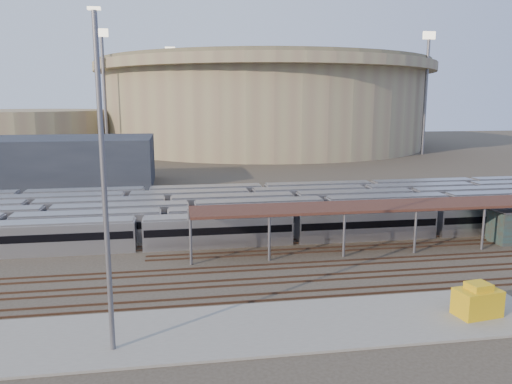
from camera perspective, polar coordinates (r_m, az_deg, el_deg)
The scene contains 13 objects.
ground at distance 54.42m, azimuth 1.18°, elevation -8.29°, with size 420.00×420.00×0.00m, color #383026.
apron at distance 39.93m, azimuth -2.08°, elevation -15.40°, with size 50.00×9.00×0.20m, color gray.
subway_trains at distance 72.07m, azimuth 1.20°, elevation -2.10°, with size 127.55×23.90×3.60m.
inspection_shed at distance 64.27m, azimuth 20.18°, elevation -1.41°, with size 60.30×6.00×5.30m.
empty_tracks at distance 49.77m, azimuth 2.24°, elevation -10.03°, with size 170.00×9.62×0.18m.
stadium at distance 193.72m, azimuth 0.93°, elevation 10.21°, with size 124.00×124.00×32.50m.
secondary_arena at distance 187.88m, azimuth -25.08°, elevation 6.33°, with size 56.00×56.00×14.00m, color gray.
service_building at distance 109.41m, azimuth -22.80°, elevation 3.12°, with size 42.00×20.00×10.00m, color #1E232D.
floodlight_0 at distance 161.98m, azimuth -16.94°, elevation 11.18°, with size 4.00×1.00×38.40m.
floodlight_2 at distance 170.32m, azimuth 18.84°, elevation 11.02°, with size 4.00×1.00×38.40m.
floodlight_3 at distance 210.66m, azimuth -9.66°, elevation 11.23°, with size 4.00×1.00×38.40m.
yard_light_pole at distance 34.66m, azimuth -16.97°, elevation 0.52°, with size 0.82×0.36×23.05m.
yellow_equipment at distance 45.30m, azimuth 23.97°, elevation -11.45°, with size 3.52×2.20×2.20m, color gold.
Camera 1 is at (-9.43, -50.63, 17.56)m, focal length 35.00 mm.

